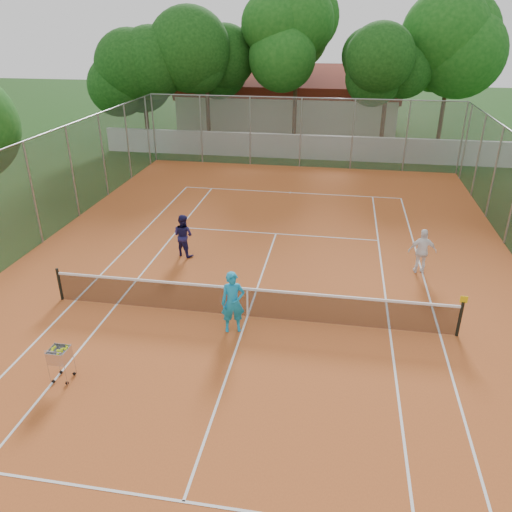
% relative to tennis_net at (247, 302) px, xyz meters
% --- Properties ---
extents(ground, '(120.00, 120.00, 0.00)m').
position_rel_tennis_net_xyz_m(ground, '(0.00, 0.00, -0.51)').
color(ground, '#13340E').
rests_on(ground, ground).
extents(court_pad, '(18.00, 34.00, 0.02)m').
position_rel_tennis_net_xyz_m(court_pad, '(0.00, 0.00, -0.50)').
color(court_pad, '#BB5824').
rests_on(court_pad, ground).
extents(court_lines, '(10.98, 23.78, 0.01)m').
position_rel_tennis_net_xyz_m(court_lines, '(0.00, 0.00, -0.49)').
color(court_lines, white).
rests_on(court_lines, court_pad).
extents(tennis_net, '(11.88, 0.10, 0.98)m').
position_rel_tennis_net_xyz_m(tennis_net, '(0.00, 0.00, 0.00)').
color(tennis_net, black).
rests_on(tennis_net, court_pad).
extents(perimeter_fence, '(18.00, 34.00, 4.00)m').
position_rel_tennis_net_xyz_m(perimeter_fence, '(0.00, 0.00, 1.49)').
color(perimeter_fence, slate).
rests_on(perimeter_fence, ground).
extents(boundary_wall, '(26.00, 0.30, 1.50)m').
position_rel_tennis_net_xyz_m(boundary_wall, '(0.00, 19.00, 0.24)').
color(boundary_wall, silver).
rests_on(boundary_wall, ground).
extents(clubhouse, '(16.40, 9.00, 4.40)m').
position_rel_tennis_net_xyz_m(clubhouse, '(-2.00, 29.00, 1.69)').
color(clubhouse, beige).
rests_on(clubhouse, ground).
extents(tropical_trees, '(29.00, 19.00, 10.00)m').
position_rel_tennis_net_xyz_m(tropical_trees, '(0.00, 22.00, 4.49)').
color(tropical_trees, '#0E390E').
rests_on(tropical_trees, ground).
extents(player_near, '(0.76, 0.61, 1.81)m').
position_rel_tennis_net_xyz_m(player_near, '(-0.26, -0.78, 0.42)').
color(player_near, '#1792C6').
rests_on(player_near, court_pad).
extents(player_far_left, '(0.95, 0.85, 1.60)m').
position_rel_tennis_net_xyz_m(player_far_left, '(-3.11, 3.80, 0.31)').
color(player_far_left, '#1C194D').
rests_on(player_far_left, court_pad).
extents(player_far_right, '(0.96, 0.44, 1.61)m').
position_rel_tennis_net_xyz_m(player_far_right, '(5.38, 3.82, 0.31)').
color(player_far_right, white).
rests_on(player_far_right, court_pad).
extents(ball_hopper, '(0.48, 0.48, 0.98)m').
position_rel_tennis_net_xyz_m(ball_hopper, '(-3.90, -3.58, -0.00)').
color(ball_hopper, silver).
rests_on(ball_hopper, court_pad).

